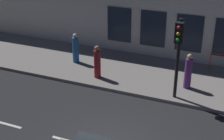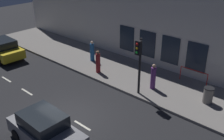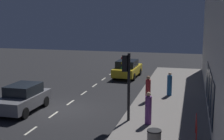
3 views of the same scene
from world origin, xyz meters
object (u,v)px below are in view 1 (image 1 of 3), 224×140
traffic_light (178,46)px  pedestrian_2 (97,63)px  pedestrian_0 (188,72)px  pedestrian_1 (76,49)px

traffic_light → pedestrian_2: (0.58, 3.94, -1.65)m
pedestrian_0 → pedestrian_1: size_ratio=1.04×
traffic_light → pedestrian_2: 4.31m
traffic_light → pedestrian_0: (1.19, -0.31, -1.64)m
traffic_light → pedestrian_0: bearing=-14.8°
traffic_light → pedestrian_0: 2.05m
traffic_light → pedestrian_2: traffic_light is taller
traffic_light → pedestrian_1: traffic_light is taller
traffic_light → pedestrian_1: size_ratio=2.20×
traffic_light → pedestrian_2: size_ratio=2.16×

